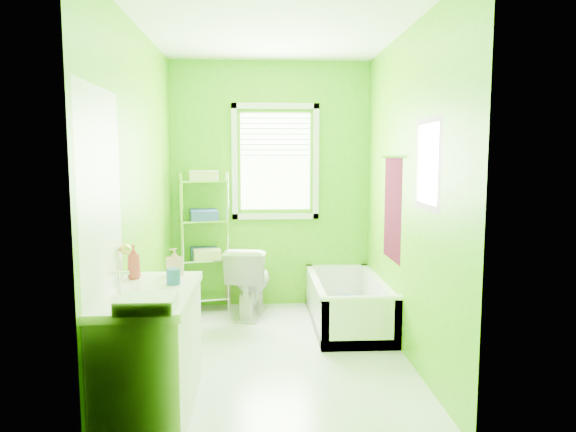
{
  "coord_description": "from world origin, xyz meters",
  "views": [
    {
      "loc": [
        -0.11,
        -4.03,
        1.59
      ],
      "look_at": [
        0.12,
        0.25,
        1.1
      ],
      "focal_mm": 32.0,
      "sensor_mm": 36.0,
      "label": 1
    }
  ],
  "objects": [
    {
      "name": "door",
      "position": [
        -1.04,
        -1.0,
        1.0
      ],
      "size": [
        0.09,
        0.8,
        2.0
      ],
      "color": "white",
      "rests_on": "ground"
    },
    {
      "name": "window",
      "position": [
        0.05,
        1.42,
        1.61
      ],
      "size": [
        0.92,
        0.05,
        1.22
      ],
      "color": "white",
      "rests_on": "ground"
    },
    {
      "name": "ground",
      "position": [
        0.0,
        0.0,
        0.0
      ],
      "size": [
        2.9,
        2.9,
        0.0
      ],
      "primitive_type": "plane",
      "color": "silver",
      "rests_on": "ground"
    },
    {
      "name": "toilet",
      "position": [
        -0.22,
        1.06,
        0.36
      ],
      "size": [
        0.52,
        0.76,
        0.72
      ],
      "primitive_type": "imported",
      "rotation": [
        0.0,
        0.0,
        2.97
      ],
      "color": "white",
      "rests_on": "ground"
    },
    {
      "name": "room_envelope",
      "position": [
        0.0,
        0.0,
        1.55
      ],
      "size": [
        2.14,
        2.94,
        2.62
      ],
      "color": "#4CA908",
      "rests_on": "ground"
    },
    {
      "name": "bathtub",
      "position": [
        0.72,
        0.69,
        0.15
      ],
      "size": [
        0.67,
        1.44,
        0.46
      ],
      "color": "white",
      "rests_on": "ground"
    },
    {
      "name": "wire_shelf_unit",
      "position": [
        -0.68,
        1.29,
        0.89
      ],
      "size": [
        0.53,
        0.44,
        1.46
      ],
      "color": "silver",
      "rests_on": "ground"
    },
    {
      "name": "right_wall_decor",
      "position": [
        1.04,
        -0.02,
        1.32
      ],
      "size": [
        0.04,
        1.48,
        1.17
      ],
      "color": "#410717",
      "rests_on": "ground"
    },
    {
      "name": "vanity",
      "position": [
        -0.8,
        -0.9,
        0.42
      ],
      "size": [
        0.53,
        1.07,
        1.01
      ],
      "color": "silver",
      "rests_on": "ground"
    }
  ]
}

